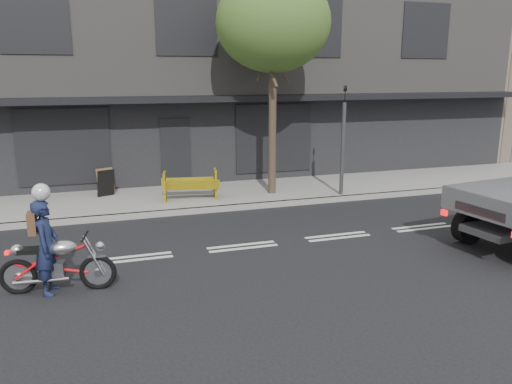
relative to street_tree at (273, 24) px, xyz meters
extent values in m
plane|color=black|center=(-2.20, -4.20, -5.28)|extent=(80.00, 80.00, 0.00)
cube|color=gray|center=(-2.20, 0.50, -5.20)|extent=(32.00, 3.20, 0.15)
cube|color=gray|center=(-2.20, -1.10, -5.20)|extent=(32.00, 0.20, 0.15)
cube|color=slate|center=(-2.20, 7.10, -1.28)|extent=(26.00, 10.00, 8.00)
cylinder|color=#382B21|center=(0.00, 0.00, -3.28)|extent=(0.24, 0.24, 4.00)
ellipsoid|color=#385D23|center=(0.00, 0.00, 0.02)|extent=(3.40, 3.40, 2.89)
cylinder|color=#2D2D30|center=(2.00, -0.85, -3.78)|extent=(0.12, 0.12, 3.00)
imported|color=black|center=(2.00, -0.85, -2.03)|extent=(0.08, 0.10, 0.50)
torus|color=black|center=(-6.70, -5.36, -4.96)|extent=(0.67, 0.20, 0.67)
torus|color=black|center=(-5.34, -5.57, -4.96)|extent=(0.67, 0.20, 0.67)
cube|color=#2D2D30|center=(-6.07, -5.46, -4.85)|extent=(0.37, 0.28, 0.27)
ellipsoid|color=silver|center=(-5.91, -5.48, -4.45)|extent=(0.58, 0.39, 0.27)
cube|color=black|center=(-6.38, -5.41, -4.47)|extent=(0.56, 0.31, 0.08)
cylinder|color=black|center=(-5.51, -5.55, -4.26)|extent=(0.13, 0.59, 0.04)
imported|color=#161D3D|center=(-6.17, -5.47, -4.42)|extent=(0.50, 0.68, 1.72)
cylinder|color=black|center=(2.89, -5.50, -4.88)|extent=(0.83, 0.41, 0.80)
camera|label=1|loc=(-5.18, -14.54, -1.43)|focal=35.00mm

